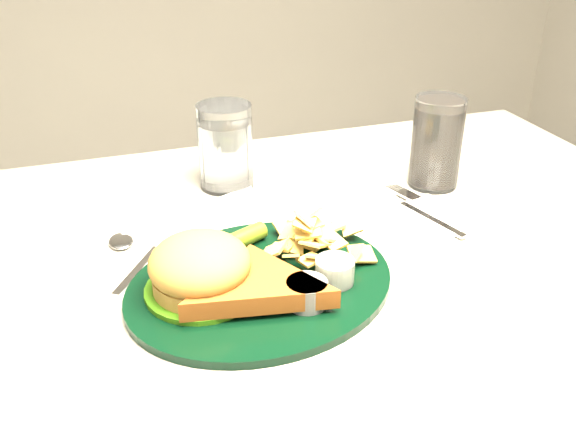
% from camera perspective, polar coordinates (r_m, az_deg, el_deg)
% --- Properties ---
extents(dinner_plate, '(0.38, 0.34, 0.07)m').
position_cam_1_polar(dinner_plate, '(0.73, -2.47, -4.06)').
color(dinner_plate, black).
rests_on(dinner_plate, table).
extents(water_glass, '(0.10, 0.10, 0.13)m').
position_cam_1_polar(water_glass, '(0.97, -5.59, 6.16)').
color(water_glass, silver).
rests_on(water_glass, table).
extents(cola_glass, '(0.10, 0.10, 0.14)m').
position_cam_1_polar(cola_glass, '(0.99, 13.07, 6.38)').
color(cola_glass, black).
rests_on(cola_glass, table).
extents(fork_napkin, '(0.16, 0.18, 0.01)m').
position_cam_1_polar(fork_napkin, '(0.91, 12.37, -0.03)').
color(fork_napkin, white).
rests_on(fork_napkin, table).
extents(spoon, '(0.11, 0.15, 0.01)m').
position_cam_1_polar(spoon, '(0.79, -13.27, -4.54)').
color(spoon, silver).
rests_on(spoon, table).
extents(ramekin, '(0.05, 0.05, 0.03)m').
position_cam_1_polar(ramekin, '(0.84, -23.96, -3.74)').
color(ramekin, white).
rests_on(ramekin, table).
extents(wrapped_straw, '(0.23, 0.16, 0.01)m').
position_cam_1_polar(wrapped_straw, '(0.91, -8.63, 0.49)').
color(wrapped_straw, white).
rests_on(wrapped_straw, table).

